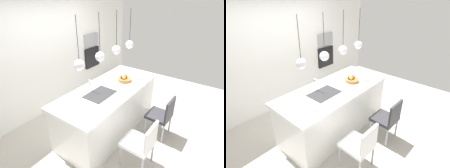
# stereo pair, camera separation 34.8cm
# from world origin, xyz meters

# --- Properties ---
(floor) EXTENTS (6.60, 6.60, 0.00)m
(floor) POSITION_xyz_m (0.00, 0.00, 0.00)
(floor) COLOR #BCB7AD
(floor) RESTS_ON ground
(back_wall) EXTENTS (6.00, 0.10, 2.60)m
(back_wall) POSITION_xyz_m (0.00, 1.65, 1.30)
(back_wall) COLOR white
(back_wall) RESTS_ON ground
(kitchen_island) EXTENTS (2.29, 0.97, 0.95)m
(kitchen_island) POSITION_xyz_m (0.00, 0.00, 0.48)
(kitchen_island) COLOR white
(kitchen_island) RESTS_ON ground
(sink_basin) EXTENTS (0.56, 0.40, 0.02)m
(sink_basin) POSITION_xyz_m (-0.27, 0.00, 0.95)
(sink_basin) COLOR #2D2D30
(sink_basin) RESTS_ON kitchen_island
(faucet) EXTENTS (0.02, 0.17, 0.22)m
(faucet) POSITION_xyz_m (-0.27, 0.21, 1.10)
(faucet) COLOR silver
(faucet) RESTS_ON kitchen_island
(fruit_bowl) EXTENTS (0.29, 0.29, 0.16)m
(fruit_bowl) POSITION_xyz_m (0.45, -0.06, 1.00)
(fruit_bowl) COLOR #9E6B38
(fruit_bowl) RESTS_ON kitchen_island
(microwave) EXTENTS (0.54, 0.08, 0.34)m
(microwave) POSITION_xyz_m (1.34, 1.58, 1.40)
(microwave) COLOR #9E9EA3
(microwave) RESTS_ON back_wall
(oven) EXTENTS (0.56, 0.08, 0.56)m
(oven) POSITION_xyz_m (1.34, 1.58, 0.90)
(oven) COLOR black
(oven) RESTS_ON back_wall
(chair_near) EXTENTS (0.43, 0.47, 0.85)m
(chair_near) POSITION_xyz_m (-0.45, -0.95, 0.48)
(chair_near) COLOR white
(chair_near) RESTS_ON ground
(chair_middle) EXTENTS (0.44, 0.44, 0.85)m
(chair_middle) POSITION_xyz_m (0.44, -0.94, 0.48)
(chair_middle) COLOR #333338
(chair_middle) RESTS_ON ground
(pendant_light_left) EXTENTS (0.16, 0.16, 0.76)m
(pendant_light_left) POSITION_xyz_m (-0.71, 0.00, 1.64)
(pendant_light_left) COLOR silver
(pendant_light_center_left) EXTENTS (0.16, 0.16, 0.76)m
(pendant_light_center_left) POSITION_xyz_m (-0.24, 0.00, 1.64)
(pendant_light_center_left) COLOR silver
(pendant_light_center_right) EXTENTS (0.16, 0.16, 0.76)m
(pendant_light_center_right) POSITION_xyz_m (0.24, 0.00, 1.64)
(pendant_light_center_right) COLOR silver
(pendant_light_right) EXTENTS (0.16, 0.16, 0.76)m
(pendant_light_right) POSITION_xyz_m (0.71, 0.00, 1.64)
(pendant_light_right) COLOR silver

